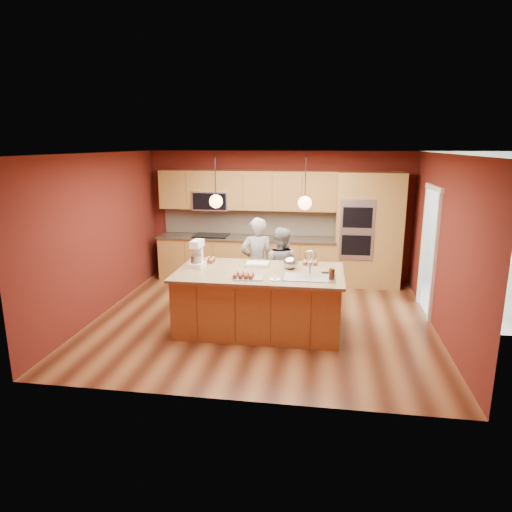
% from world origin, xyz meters
% --- Properties ---
extents(floor, '(5.50, 5.50, 0.00)m').
position_xyz_m(floor, '(0.00, 0.00, 0.00)').
color(floor, '#421F10').
rests_on(floor, ground).
extents(ceiling, '(5.50, 5.50, 0.00)m').
position_xyz_m(ceiling, '(0.00, 0.00, 2.70)').
color(ceiling, white).
rests_on(ceiling, ground).
extents(wall_back, '(5.50, 0.00, 5.50)m').
position_xyz_m(wall_back, '(0.00, 2.50, 1.35)').
color(wall_back, '#531812').
rests_on(wall_back, ground).
extents(wall_front, '(5.50, 0.00, 5.50)m').
position_xyz_m(wall_front, '(0.00, -2.50, 1.35)').
color(wall_front, '#531812').
rests_on(wall_front, ground).
extents(wall_left, '(0.00, 5.00, 5.00)m').
position_xyz_m(wall_left, '(-2.75, 0.00, 1.35)').
color(wall_left, '#531812').
rests_on(wall_left, ground).
extents(wall_right, '(0.00, 5.00, 5.00)m').
position_xyz_m(wall_right, '(2.75, 0.00, 1.35)').
color(wall_right, '#531812').
rests_on(wall_right, ground).
extents(cabinet_run, '(3.74, 0.64, 2.30)m').
position_xyz_m(cabinet_run, '(-0.68, 2.25, 0.98)').
color(cabinet_run, '#9C6730').
rests_on(cabinet_run, floor).
extents(oven_column, '(1.30, 0.62, 2.30)m').
position_xyz_m(oven_column, '(1.85, 2.19, 1.15)').
color(oven_column, '#9C6730').
rests_on(oven_column, floor).
extents(doorway_trim, '(0.08, 1.11, 2.20)m').
position_xyz_m(doorway_trim, '(2.73, 0.80, 1.05)').
color(doorway_trim, white).
rests_on(doorway_trim, wall_right).
extents(pendant_left, '(0.20, 0.20, 0.80)m').
position_xyz_m(pendant_left, '(-0.66, -0.39, 2.00)').
color(pendant_left, black).
rests_on(pendant_left, ceiling).
extents(pendant_right, '(0.20, 0.20, 0.80)m').
position_xyz_m(pendant_right, '(0.67, -0.39, 2.00)').
color(pendant_right, black).
rests_on(pendant_right, ceiling).
extents(island, '(2.56, 1.43, 1.32)m').
position_xyz_m(island, '(0.02, -0.39, 0.48)').
color(island, '#9C6730').
rests_on(island, floor).
extents(person_left, '(0.68, 0.56, 1.62)m').
position_xyz_m(person_left, '(-0.18, 0.58, 0.81)').
color(person_left, black).
rests_on(person_left, floor).
extents(person_right, '(0.80, 0.68, 1.45)m').
position_xyz_m(person_right, '(0.23, 0.58, 0.73)').
color(person_right, slate).
rests_on(person_right, floor).
extents(stand_mixer, '(0.25, 0.33, 0.42)m').
position_xyz_m(stand_mixer, '(-1.01, -0.27, 1.12)').
color(stand_mixer, white).
rests_on(stand_mixer, island).
extents(sheet_cake, '(0.42, 0.31, 0.05)m').
position_xyz_m(sheet_cake, '(-0.07, -0.06, 0.96)').
color(sheet_cake, white).
rests_on(sheet_cake, island).
extents(cooling_rack, '(0.46, 0.36, 0.02)m').
position_xyz_m(cooling_rack, '(-0.10, -0.79, 0.95)').
color(cooling_rack, silver).
rests_on(cooling_rack, island).
extents(mixing_bowl, '(0.23, 0.23, 0.20)m').
position_xyz_m(mixing_bowl, '(0.46, -0.18, 1.03)').
color(mixing_bowl, '#AFB1B6').
rests_on(mixing_bowl, island).
extents(plate, '(0.16, 0.16, 0.01)m').
position_xyz_m(plate, '(0.29, -0.82, 0.95)').
color(plate, white).
rests_on(plate, island).
extents(tumbler, '(0.08, 0.08, 0.16)m').
position_xyz_m(tumbler, '(1.10, -0.69, 1.02)').
color(tumbler, '#3C1D0C').
rests_on(tumbler, island).
extents(phone, '(0.14, 0.10, 0.01)m').
position_xyz_m(phone, '(1.02, -0.34, 0.95)').
color(phone, black).
rests_on(phone, island).
extents(cupcakes_left, '(0.17, 0.25, 0.08)m').
position_xyz_m(cupcakes_left, '(-0.88, 0.03, 0.98)').
color(cupcakes_left, '#B16C40').
rests_on(cupcakes_left, island).
extents(cupcakes_rack, '(0.31, 0.23, 0.07)m').
position_xyz_m(cupcakes_rack, '(-0.16, -0.82, 0.99)').
color(cupcakes_rack, '#B16C40').
rests_on(cupcakes_rack, island).
extents(cupcakes_right, '(0.24, 0.24, 0.07)m').
position_xyz_m(cupcakes_right, '(0.77, 0.14, 0.98)').
color(cupcakes_right, '#B16C40').
rests_on(cupcakes_right, island).
extents(dryer, '(0.78, 0.79, 1.00)m').
position_xyz_m(dryer, '(4.20, 1.51, 0.50)').
color(dryer, white).
rests_on(dryer, floor).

